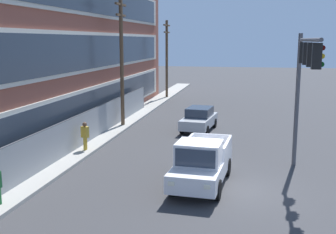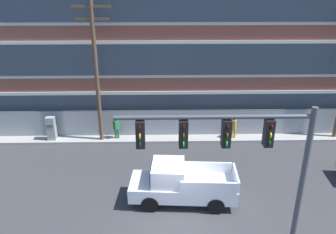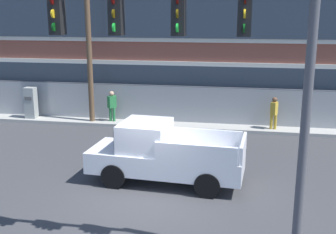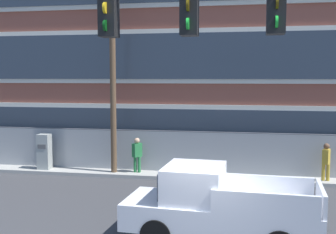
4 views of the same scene
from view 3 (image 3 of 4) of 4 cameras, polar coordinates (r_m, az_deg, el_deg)
ground_plane at (r=13.36m, az=-2.58°, el=-10.35°), size 160.00×160.00×0.00m
sidewalk_building_side at (r=20.98m, az=2.34°, el=-0.99°), size 80.00×1.80×0.16m
chain_link_fence at (r=20.78m, az=6.38°, el=1.43°), size 35.00×0.06×1.98m
traffic_signal_mast at (r=8.90m, az=5.08°, el=9.06°), size 6.27×0.43×6.32m
pickup_truck_white at (r=13.91m, az=-0.73°, el=-5.09°), size 5.22×2.26×2.02m
utility_pole_near_corner at (r=21.00m, az=-10.80°, el=12.46°), size 2.27×0.26×9.17m
electrical_cabinet at (r=22.88m, az=-18.07°, el=1.65°), size 0.55×0.48×1.76m
pedestrian_near_cabinet at (r=20.26m, az=14.15°, el=0.65°), size 0.38×0.46×1.69m
pedestrian_by_fence at (r=21.28m, az=-7.60°, el=1.59°), size 0.44×0.46×1.69m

